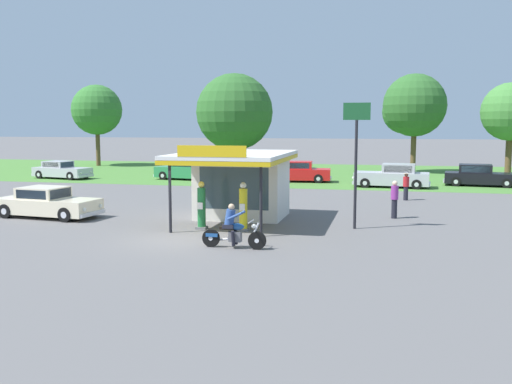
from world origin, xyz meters
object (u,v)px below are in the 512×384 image
at_px(bystander_chatting_near_pumps, 406,186).
at_px(parked_car_back_row_centre_right, 187,171).
at_px(parked_car_back_row_centre, 61,170).
at_px(bystander_standing_back_lot, 395,198).
at_px(roadside_pole_sign, 356,144).
at_px(gas_pump_nearside, 202,207).
at_px(featured_classic_sedan, 47,203).
at_px(gas_pump_offside, 243,209).
at_px(parked_car_back_row_left, 393,177).
at_px(motorcycle_with_rider, 233,230).
at_px(parked_car_back_row_far_right, 480,176).
at_px(parked_car_back_row_centre_left, 295,172).

bearing_deg(bystander_chatting_near_pumps, parked_car_back_row_centre_right, 151.40).
bearing_deg(bystander_chatting_near_pumps, parked_car_back_row_centre, 164.08).
height_order(bystander_standing_back_lot, roadside_pole_sign, roadside_pole_sign).
bearing_deg(gas_pump_nearside, featured_classic_sedan, 170.58).
relative_size(gas_pump_offside, bystander_standing_back_lot, 1.14).
height_order(bystander_chatting_near_pumps, roadside_pole_sign, roadside_pole_sign).
height_order(parked_car_back_row_centre, bystander_standing_back_lot, bystander_standing_back_lot).
xyz_separation_m(featured_classic_sedan, bystander_standing_back_lot, (15.86, 3.23, 0.28)).
height_order(gas_pump_nearside, featured_classic_sedan, gas_pump_nearside).
bearing_deg(bystander_standing_back_lot, gas_pump_offside, -143.00).
xyz_separation_m(featured_classic_sedan, parked_car_back_row_left, (15.89, 16.72, 0.09)).
distance_m(motorcycle_with_rider, parked_car_back_row_left, 22.12).
relative_size(motorcycle_with_rider, featured_classic_sedan, 0.45).
bearing_deg(motorcycle_with_rider, gas_pump_offside, 97.75).
bearing_deg(bystander_chatting_near_pumps, roadside_pole_sign, -103.48).
bearing_deg(parked_car_back_row_far_right, motorcycle_with_rider, -116.11).
bearing_deg(roadside_pole_sign, featured_classic_sedan, -179.45).
height_order(parked_car_back_row_centre, parked_car_back_row_centre_left, parked_car_back_row_centre_left).
bearing_deg(featured_classic_sedan, bystander_standing_back_lot, 11.51).
bearing_deg(motorcycle_with_rider, parked_car_back_row_left, 75.25).
distance_m(gas_pump_nearside, bystander_chatting_near_pumps, 14.12).
xyz_separation_m(motorcycle_with_rider, parked_car_back_row_centre, (-20.09, 22.11, -0.01)).
distance_m(gas_pump_offside, bystander_chatting_near_pumps, 13.12).
bearing_deg(parked_car_back_row_far_right, parked_car_back_row_centre, -177.25).
relative_size(motorcycle_with_rider, parked_car_back_row_far_right, 0.45).
distance_m(parked_car_back_row_centre_left, bystander_standing_back_lot, 17.32).
bearing_deg(gas_pump_offside, roadside_pole_sign, 18.39).
height_order(parked_car_back_row_centre, bystander_chatting_near_pumps, bystander_chatting_near_pumps).
distance_m(parked_car_back_row_far_right, bystander_chatting_near_pumps, 10.48).
xyz_separation_m(parked_car_back_row_centre_left, bystander_standing_back_lot, (7.13, -15.78, 0.23)).
bearing_deg(gas_pump_nearside, motorcycle_with_rider, -56.16).
xyz_separation_m(parked_car_back_row_far_right, roadside_pole_sign, (-7.62, -18.83, 2.82)).
distance_m(parked_car_back_row_left, bystander_chatting_near_pumps, 6.85).
bearing_deg(featured_classic_sedan, parked_car_back_row_centre_right, 89.18).
relative_size(gas_pump_nearside, parked_car_back_row_centre, 0.39).
xyz_separation_m(parked_car_back_row_centre_right, parked_car_back_row_far_right, (21.57, 0.17, -0.01)).
height_order(parked_car_back_row_far_right, bystander_chatting_near_pumps, bystander_chatting_near_pumps).
bearing_deg(parked_car_back_row_centre_left, featured_classic_sedan, -114.65).
relative_size(parked_car_back_row_far_right, bystander_standing_back_lot, 2.95).
distance_m(parked_car_back_row_centre, roadside_pole_sign, 29.77).
height_order(parked_car_back_row_centre_left, roadside_pole_sign, roadside_pole_sign).
bearing_deg(parked_car_back_row_centre_right, parked_car_back_row_far_right, 0.45).
bearing_deg(gas_pump_offside, bystander_chatting_near_pumps, 58.98).
bearing_deg(roadside_pole_sign, parked_car_back_row_centre_right, 126.79).
bearing_deg(parked_car_back_row_centre, parked_car_back_row_far_right, 2.75).
bearing_deg(gas_pump_nearside, bystander_chatting_near_pumps, 52.76).
bearing_deg(bystander_chatting_near_pumps, parked_car_back_row_left, 95.65).
bearing_deg(motorcycle_with_rider, bystander_standing_back_lot, 54.68).
bearing_deg(parked_car_back_row_far_right, roadside_pole_sign, -112.03).
xyz_separation_m(parked_car_back_row_left, bystander_standing_back_lot, (-0.03, -13.49, 0.19)).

